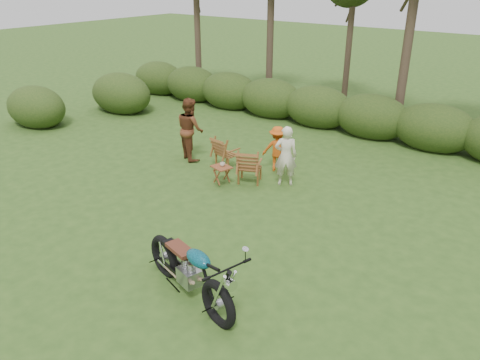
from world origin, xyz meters
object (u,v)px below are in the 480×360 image
Objects in this scene: cup at (222,164)px; motorcycle at (190,295)px; child at (277,170)px; lawn_chair_left at (227,167)px; adult_b at (192,158)px; adult_a at (285,184)px; lawn_chair_right at (250,182)px; side_table at (222,176)px.

motorcycle is at bearing -58.21° from cup.
child reaches higher than cup.
adult_b reaches higher than lawn_chair_left.
motorcycle is 18.71× the size of cup.
adult_a reaches higher than cup.
child is at bearing -137.92° from adult_b.
adult_a is (0.82, 0.42, 0.00)m from lawn_chair_right.
side_table reaches higher than lawn_chair_right.
motorcycle reaches higher than child.
cup is 0.08× the size of adult_a.
child is at bearing 123.12° from motorcycle.
adult_b reaches higher than cup.
motorcycle reaches higher than lawn_chair_left.
lawn_chair_right is at bearing 50.19° from cup.
adult_a is at bearing 37.91° from side_table.
adult_a is at bearing 118.05° from motorcycle.
lawn_chair_right is 0.74× the size of child.
adult_a is at bearing -153.05° from adult_b.
side_table is 1.79m from child.
lawn_chair_right is 1.82× the size of side_table.
lawn_chair_left is at bearing -35.38° from adult_a.
lawn_chair_left is 1.39m from child.
lawn_chair_right is 0.92m from adult_a.
lawn_chair_right is 1.04× the size of lawn_chair_left.
cup is at bearing 81.07° from side_table.
lawn_chair_right is at bearing 166.21° from lawn_chair_left.
side_table is (-0.46, -0.58, 0.26)m from lawn_chair_right.
motorcycle reaches higher than cup.
adult_b is 2.61m from child.
side_table is at bearing 137.14° from motorcycle.
motorcycle is 1.50× the size of adult_a.
adult_a is (1.28, 1.00, -0.26)m from side_table.
cup is at bearing 2.78° from adult_a.
side_table is at bearing 43.67° from child.
adult_b is at bearing 13.43° from lawn_chair_left.
adult_a is 0.87× the size of adult_b.
adult_b is at bearing -33.15° from lawn_chair_right.
lawn_chair_right is at bearing 128.74° from motorcycle.
adult_b reaches higher than child.
cup reaches higher than lawn_chair_right.
child is (2.50, 0.74, 0.00)m from adult_b.
cup is (-2.38, 3.85, 0.56)m from motorcycle.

